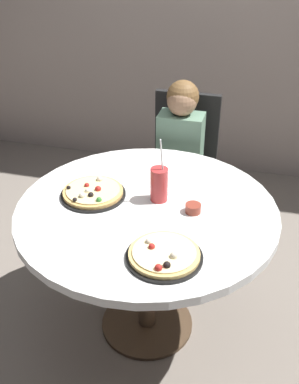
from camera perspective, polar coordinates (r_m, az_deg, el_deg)
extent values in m
plane|color=slate|center=(2.57, -0.29, -15.90)|extent=(8.00, 8.00, 0.00)
cylinder|color=white|center=(2.09, -0.35, -2.33)|extent=(1.18, 1.18, 0.04)
cylinder|color=#4C3826|center=(2.32, -0.32, -9.82)|extent=(0.09, 0.09, 0.69)
cylinder|color=#4C3826|center=(2.57, -0.30, -15.75)|extent=(0.48, 0.48, 0.02)
cube|color=black|center=(2.90, 3.71, 1.22)|extent=(0.40, 0.40, 0.04)
cube|color=black|center=(2.94, 4.62, 7.32)|extent=(0.40, 0.04, 0.52)
cylinder|color=black|center=(2.92, -0.41, -3.78)|extent=(0.04, 0.04, 0.41)
cylinder|color=black|center=(2.86, 6.19, -4.79)|extent=(0.04, 0.04, 0.41)
cylinder|color=black|center=(3.19, 1.22, -0.35)|extent=(0.04, 0.04, 0.41)
cylinder|color=black|center=(3.14, 7.25, -1.21)|extent=(0.04, 0.04, 0.41)
cube|color=#3F4766|center=(2.88, 2.91, -3.86)|extent=(0.24, 0.32, 0.45)
cube|color=slate|center=(2.77, 3.80, 5.29)|extent=(0.26, 0.16, 0.44)
sphere|color=#997051|center=(2.65, 4.03, 11.11)|extent=(0.17, 0.17, 0.17)
sphere|color=brown|center=(2.66, 4.13, 11.65)|extent=(0.18, 0.18, 0.18)
cylinder|color=black|center=(2.17, -6.94, -0.31)|extent=(0.30, 0.30, 0.01)
cylinder|color=tan|center=(2.17, -6.96, 0.01)|extent=(0.28, 0.28, 0.02)
cylinder|color=beige|center=(2.16, -6.98, 0.25)|extent=(0.25, 0.25, 0.01)
sphere|color=beige|center=(2.11, -8.32, -0.45)|extent=(0.03, 0.03, 0.03)
sphere|color=#B2231E|center=(2.15, -6.35, 0.38)|extent=(0.03, 0.03, 0.03)
sphere|color=#B2231E|center=(2.19, -7.72, 0.84)|extent=(0.02, 0.02, 0.02)
sphere|color=beige|center=(2.23, -6.18, 1.59)|extent=(0.03, 0.03, 0.03)
sphere|color=#387F33|center=(2.07, -6.23, -0.96)|extent=(0.03, 0.03, 0.03)
sphere|color=beige|center=(2.14, -7.65, 0.16)|extent=(0.02, 0.02, 0.02)
sphere|color=black|center=(2.09, -9.17, -0.94)|extent=(0.02, 0.02, 0.02)
sphere|color=black|center=(2.18, -9.93, 0.53)|extent=(0.02, 0.02, 0.02)
sphere|color=black|center=(2.11, -7.24, -0.35)|extent=(0.03, 0.03, 0.03)
cylinder|color=black|center=(1.79, 1.82, -8.00)|extent=(0.30, 0.30, 0.01)
cylinder|color=#D8B266|center=(1.78, 1.82, -7.65)|extent=(0.28, 0.28, 0.02)
cylinder|color=beige|center=(1.78, 1.83, -7.38)|extent=(0.25, 0.25, 0.01)
sphere|color=beige|center=(1.82, -0.12, -6.08)|extent=(0.02, 0.02, 0.02)
sphere|color=black|center=(1.71, 2.16, -8.98)|extent=(0.03, 0.03, 0.03)
sphere|color=#B2231E|center=(1.79, 0.28, -6.72)|extent=(0.03, 0.03, 0.03)
sphere|color=#B2231E|center=(1.69, 1.11, -9.31)|extent=(0.03, 0.03, 0.03)
sphere|color=beige|center=(1.75, 3.03, -7.82)|extent=(0.03, 0.03, 0.03)
cylinder|color=#B73333|center=(2.09, 1.19, 0.92)|extent=(0.08, 0.08, 0.16)
cylinder|color=white|center=(2.03, 1.55, 3.73)|extent=(0.02, 0.02, 0.22)
cylinder|color=brown|center=(2.05, 5.39, -2.01)|extent=(0.07, 0.07, 0.04)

